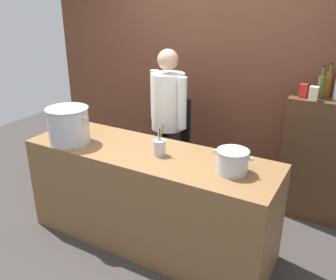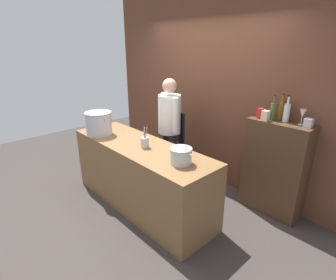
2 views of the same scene
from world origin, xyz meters
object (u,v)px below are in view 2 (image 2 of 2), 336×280
wine_bottle_amber (281,110)px  spice_tin_red (260,113)px  chef (170,125)px  spice_tin_cream (266,116)px  wine_bottle_clear (287,112)px  wine_bottle_olive (273,111)px  wine_glass_short (303,114)px  utensil_crock (145,142)px  stockpot_large (99,123)px  spice_tin_silver (309,123)px  stockpot_small (181,156)px

wine_bottle_amber → spice_tin_red: size_ratio=2.46×
chef → spice_tin_cream: chef is taller
wine_bottle_clear → spice_tin_cream: size_ratio=2.50×
wine_bottle_olive → wine_glass_short: wine_bottle_olive is taller
chef → utensil_crock: (0.34, -0.75, 0.01)m
stockpot_large → spice_tin_red: spice_tin_red is taller
wine_glass_short → spice_tin_cream: size_ratio=1.44×
stockpot_large → wine_bottle_clear: (2.03, 1.39, 0.30)m
stockpot_large → wine_glass_short: wine_glass_short is taller
wine_glass_short → spice_tin_cream: (-0.37, -0.15, -0.07)m
utensil_crock → wine_bottle_amber: wine_bottle_amber is taller
chef → wine_bottle_amber: size_ratio=5.29×
wine_bottle_amber → spice_tin_red: (-0.19, -0.14, -0.06)m
stockpot_large → wine_bottle_amber: bearing=37.0°
wine_bottle_amber → spice_tin_silver: 0.39m
utensil_crock → wine_bottle_olive: wine_bottle_olive is taller
wine_glass_short → spice_tin_red: (-0.47, -0.09, -0.06)m
wine_bottle_amber → spice_tin_silver: (0.37, -0.09, -0.07)m
utensil_crock → wine_bottle_amber: 1.73m
stockpot_large → wine_bottle_clear: size_ratio=1.36×
wine_bottle_olive → stockpot_small: bearing=-108.6°
stockpot_small → wine_glass_short: (0.72, 1.24, 0.38)m
wine_bottle_olive → spice_tin_red: 0.15m
utensil_crock → wine_glass_short: (1.36, 1.24, 0.40)m
wine_bottle_amber → chef: bearing=-159.1°
spice_tin_silver → spice_tin_red: 0.56m
wine_glass_short → stockpot_small: bearing=-120.2°
chef → utensil_crock: size_ratio=6.15×
wine_glass_short → spice_tin_red: wine_glass_short is taller
spice_tin_red → wine_bottle_amber: bearing=36.8°
utensil_crock → spice_tin_cream: bearing=47.6°
wine_bottle_clear → spice_tin_red: wine_bottle_clear is taller
stockpot_large → wine_glass_short: 2.63m
stockpot_small → wine_bottle_amber: (0.45, 1.30, 0.38)m
chef → utensil_crock: chef is taller
wine_bottle_amber → stockpot_small: bearing=-109.0°
stockpot_large → spice_tin_cream: spice_tin_cream is taller
chef → wine_bottle_amber: (1.43, 0.54, 0.40)m
spice_tin_silver → spice_tin_red: spice_tin_red is taller
wine_bottle_clear → spice_tin_silver: size_ratio=3.18×
utensil_crock → spice_tin_silver: 1.91m
spice_tin_cream → spice_tin_silver: spice_tin_cream is taller
stockpot_large → wine_bottle_olive: 2.33m
stockpot_large → wine_glass_short: bearing=32.3°
wine_bottle_amber → wine_glass_short: 0.28m
stockpot_small → wine_bottle_clear: wine_bottle_clear is taller
stockpot_large → wine_bottle_clear: wine_bottle_clear is taller
stockpot_large → spice_tin_red: (1.74, 1.31, 0.25)m
wine_bottle_olive → spice_tin_red: size_ratio=2.41×
wine_bottle_olive → spice_tin_red: bearing=-169.4°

